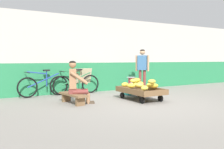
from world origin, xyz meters
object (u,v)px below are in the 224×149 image
at_px(low_bench, 73,96).
at_px(bicycle_near_left, 44,85).
at_px(weighing_scale, 131,81).
at_px(plastic_crate, 131,90).
at_px(sign_board, 81,81).
at_px(vendor_seated, 76,82).
at_px(customer_adult, 142,66).
at_px(banana_cart, 141,92).
at_px(bicycle_far_left, 76,84).
at_px(shopping_bag, 142,92).

xyz_separation_m(low_bench, bicycle_near_left, (-0.36, 1.63, 0.15)).
distance_m(weighing_scale, bicycle_near_left, 2.84).
distance_m(plastic_crate, weighing_scale, 0.30).
distance_m(bicycle_near_left, sign_board, 1.41).
bearing_deg(vendor_seated, weighing_scale, 15.58).
distance_m(low_bench, customer_adult, 3.17).
distance_m(banana_cart, plastic_crate, 1.06).
xyz_separation_m(banana_cart, low_bench, (-1.92, 0.42, -0.04)).
xyz_separation_m(banana_cart, weighing_scale, (0.35, 1.00, 0.21)).
distance_m(banana_cart, bicycle_near_left, 3.07).
xyz_separation_m(plastic_crate, weighing_scale, (0.00, -0.00, 0.30)).
bearing_deg(bicycle_far_left, bicycle_near_left, -178.68).
height_order(banana_cart, bicycle_far_left, bicycle_far_left).
height_order(plastic_crate, bicycle_far_left, bicycle_far_left).
bearing_deg(bicycle_near_left, customer_adult, -12.74).
distance_m(banana_cart, customer_adult, 1.81).
bearing_deg(weighing_scale, bicycle_near_left, 158.17).
bearing_deg(plastic_crate, bicycle_near_left, 158.19).
distance_m(weighing_scale, sign_board, 1.80).
bearing_deg(bicycle_far_left, sign_board, 38.43).
height_order(bicycle_far_left, sign_board, sign_board).
distance_m(banana_cart, bicycle_far_left, 2.39).
distance_m(low_bench, shopping_bag, 2.45).
bearing_deg(banana_cart, bicycle_far_left, 119.31).
xyz_separation_m(banana_cart, shopping_bag, (0.52, 0.62, -0.12)).
bearing_deg(bicycle_near_left, sign_board, 9.76).
relative_size(customer_adult, shopping_bag, 6.38).
relative_size(weighing_scale, shopping_bag, 1.25).
distance_m(bicycle_near_left, shopping_bag, 3.16).
bearing_deg(sign_board, bicycle_far_left, -141.57).
bearing_deg(banana_cart, customer_adult, 51.67).
bearing_deg(bicycle_near_left, bicycle_far_left, 1.32).
relative_size(vendor_seated, bicycle_far_left, 0.69).
xyz_separation_m(low_bench, vendor_seated, (0.08, -0.03, 0.37)).
height_order(sign_board, customer_adult, customer_adult).
relative_size(plastic_crate, shopping_bag, 1.50).
height_order(vendor_seated, sign_board, vendor_seated).
bearing_deg(plastic_crate, customer_adult, 23.94).
bearing_deg(sign_board, vendor_seated, -116.25).
relative_size(weighing_scale, sign_board, 0.35).
bearing_deg(vendor_seated, plastic_crate, 15.60).
bearing_deg(sign_board, customer_adult, -27.09).
bearing_deg(customer_adult, vendor_seated, -162.33).
relative_size(low_bench, shopping_bag, 4.71).
xyz_separation_m(weighing_scale, sign_board, (-1.25, 1.29, -0.02)).
height_order(low_bench, sign_board, sign_board).
relative_size(banana_cart, customer_adult, 0.94).
bearing_deg(bicycle_far_left, plastic_crate, -35.46).
relative_size(banana_cart, weighing_scale, 4.81).
bearing_deg(vendor_seated, shopping_bag, 5.63).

